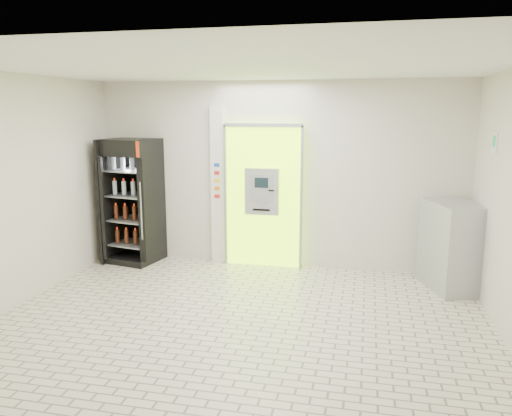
% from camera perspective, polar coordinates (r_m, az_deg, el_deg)
% --- Properties ---
extents(ground, '(6.00, 6.00, 0.00)m').
position_cam_1_polar(ground, '(6.15, -2.05, -13.20)').
color(ground, beige).
rests_on(ground, ground).
extents(room_shell, '(6.00, 6.00, 6.00)m').
position_cam_1_polar(room_shell, '(5.65, -2.18, 4.11)').
color(room_shell, beige).
rests_on(room_shell, ground).
extents(atm_assembly, '(1.30, 0.24, 2.33)m').
position_cam_1_polar(atm_assembly, '(8.11, 0.85, 1.46)').
color(atm_assembly, '#99E70D').
rests_on(atm_assembly, ground).
extents(pillar, '(0.22, 0.11, 2.60)m').
position_cam_1_polar(pillar, '(8.32, -4.37, 2.57)').
color(pillar, silver).
rests_on(pillar, ground).
extents(beverage_cooler, '(0.90, 0.85, 2.07)m').
position_cam_1_polar(beverage_cooler, '(8.62, -13.92, 0.51)').
color(beverage_cooler, black).
rests_on(beverage_cooler, ground).
extents(steel_cabinet, '(0.92, 1.10, 1.26)m').
position_cam_1_polar(steel_cabinet, '(7.66, 21.60, -4.06)').
color(steel_cabinet, '#A3A5AA').
rests_on(steel_cabinet, ground).
extents(exit_sign, '(0.02, 0.22, 0.26)m').
position_cam_1_polar(exit_sign, '(7.00, 25.62, 6.69)').
color(exit_sign, white).
rests_on(exit_sign, room_shell).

